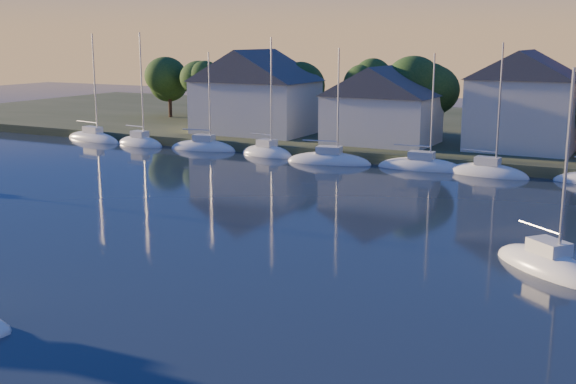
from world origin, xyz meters
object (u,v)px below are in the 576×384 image
Objects in this scene: clubhouse_east at (524,100)px; clubhouse_west at (256,90)px; clubhouse_centre at (382,104)px; drifting_sailboat_right at (547,269)px.

clubhouse_west is at bearing -178.09° from clubhouse_east.
clubhouse_west is at bearing 176.42° from clubhouse_centre.
clubhouse_west is 51.56m from drifting_sailboat_right.
clubhouse_west is 16.05m from clubhouse_centre.
clubhouse_east reaches higher than clubhouse_centre.
clubhouse_west is 1.18× the size of clubhouse_centre.
clubhouse_centre is 40.29m from drifting_sailboat_right.
clubhouse_west is 1.30× the size of clubhouse_east.
clubhouse_west reaches higher than drifting_sailboat_right.
clubhouse_centre is (16.00, -1.00, -0.80)m from clubhouse_west.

